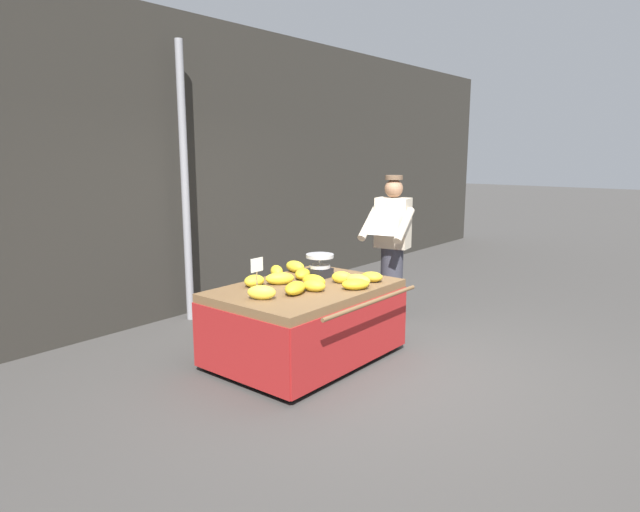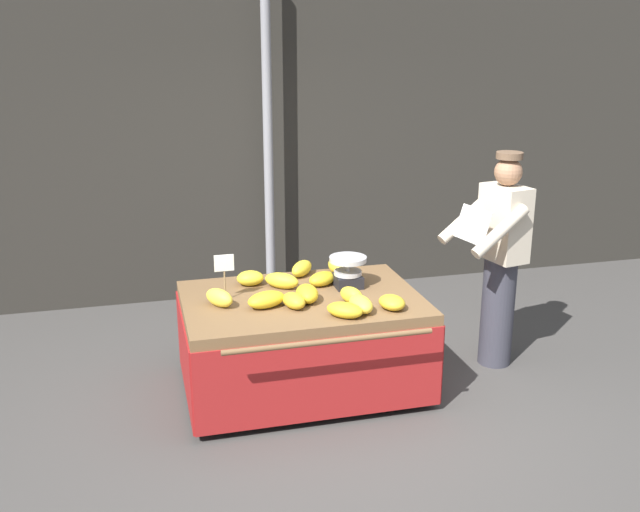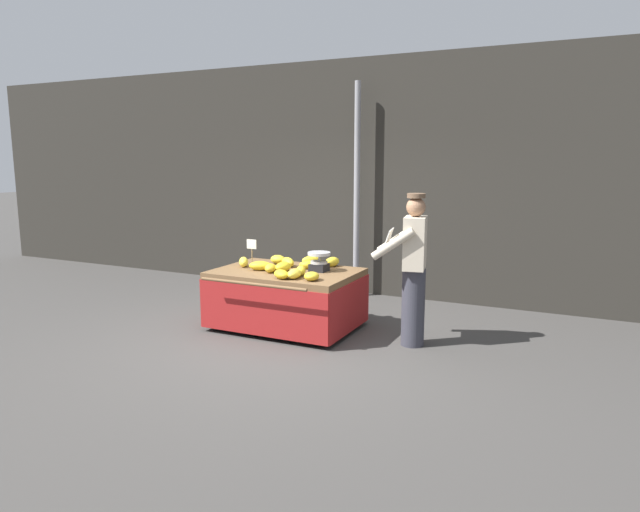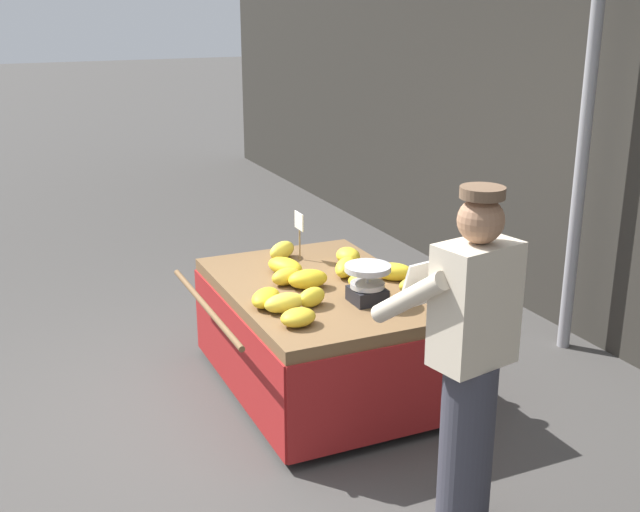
{
  "view_description": "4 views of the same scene",
  "coord_description": "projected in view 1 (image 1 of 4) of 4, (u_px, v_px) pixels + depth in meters",
  "views": [
    {
      "loc": [
        -4.0,
        -2.66,
        1.97
      ],
      "look_at": [
        0.13,
        0.72,
        0.97
      ],
      "focal_mm": 30.93,
      "sensor_mm": 36.0,
      "label": 1
    },
    {
      "loc": [
        -1.3,
        -4.13,
        2.56
      ],
      "look_at": [
        -0.05,
        0.62,
        1.04
      ],
      "focal_mm": 40.44,
      "sensor_mm": 36.0,
      "label": 2
    },
    {
      "loc": [
        3.2,
        -5.36,
        2.09
      ],
      "look_at": [
        0.33,
        0.55,
        0.96
      ],
      "focal_mm": 32.04,
      "sensor_mm": 36.0,
      "label": 3
    },
    {
      "loc": [
        4.19,
        -1.33,
        2.49
      ],
      "look_at": [
        0.13,
        0.5,
        1.04
      ],
      "focal_mm": 44.69,
      "sensor_mm": 36.0,
      "label": 4
    }
  ],
  "objects": [
    {
      "name": "banana_cart",
      "position": [
        305.0,
        306.0,
        5.22
      ],
      "size": [
        1.73,
        1.38,
        0.73
      ],
      "color": "brown",
      "rests_on": "ground"
    },
    {
      "name": "banana_bunch_4",
      "position": [
        303.0,
        274.0,
        5.47
      ],
      "size": [
        0.28,
        0.25,
        0.1
      ],
      "primitive_type": "ellipsoid",
      "rotation": [
        0.0,
        0.0,
        2.09
      ],
      "color": "gold",
      "rests_on": "banana_cart"
    },
    {
      "name": "weighing_scale",
      "position": [
        320.0,
        266.0,
        5.54
      ],
      "size": [
        0.28,
        0.28,
        0.23
      ],
      "color": "black",
      "rests_on": "banana_cart"
    },
    {
      "name": "banana_bunch_6",
      "position": [
        295.0,
        288.0,
        4.88
      ],
      "size": [
        0.32,
        0.25,
        0.11
      ],
      "primitive_type": "ellipsoid",
      "rotation": [
        0.0,
        0.0,
        1.94
      ],
      "color": "gold",
      "rests_on": "banana_cart"
    },
    {
      "name": "street_pole",
      "position": [
        185.0,
        185.0,
        6.33
      ],
      "size": [
        0.09,
        0.09,
        3.2
      ],
      "primitive_type": "cylinder",
      "color": "gray",
      "rests_on": "ground"
    },
    {
      "name": "price_sign",
      "position": [
        257.0,
        269.0,
        4.78
      ],
      "size": [
        0.14,
        0.01,
        0.34
      ],
      "color": "#997A51",
      "rests_on": "banana_cart"
    },
    {
      "name": "banana_bunch_8",
      "position": [
        342.0,
        277.0,
        5.29
      ],
      "size": [
        0.19,
        0.23,
        0.12
      ],
      "primitive_type": "ellipsoid",
      "rotation": [
        0.0,
        0.0,
        0.44
      ],
      "color": "yellow",
      "rests_on": "banana_cart"
    },
    {
      "name": "banana_bunch_12",
      "position": [
        277.0,
        271.0,
        5.56
      ],
      "size": [
        0.26,
        0.28,
        0.12
      ],
      "primitive_type": "ellipsoid",
      "rotation": [
        0.0,
        0.0,
        2.47
      ],
      "color": "yellow",
      "rests_on": "banana_cart"
    },
    {
      "name": "banana_bunch_2",
      "position": [
        314.0,
        286.0,
        4.98
      ],
      "size": [
        0.19,
        0.25,
        0.11
      ],
      "primitive_type": "ellipsoid",
      "rotation": [
        0.0,
        0.0,
        0.32
      ],
      "color": "gold",
      "rests_on": "banana_cart"
    },
    {
      "name": "vendor_person",
      "position": [
        392.0,
        248.0,
        6.4
      ],
      "size": [
        0.64,
        0.59,
        1.71
      ],
      "color": "#383842",
      "rests_on": "ground"
    },
    {
      "name": "banana_bunch_5",
      "position": [
        280.0,
        278.0,
        5.24
      ],
      "size": [
        0.29,
        0.27,
        0.12
      ],
      "primitive_type": "ellipsoid",
      "rotation": [
        0.0,
        0.0,
        0.87
      ],
      "color": "yellow",
      "rests_on": "banana_cart"
    },
    {
      "name": "back_wall",
      "position": [
        170.0,
        168.0,
        6.55
      ],
      "size": [
        16.0,
        0.24,
        3.57
      ],
      "primitive_type": "cube",
      "color": "#2D2B26",
      "rests_on": "ground"
    },
    {
      "name": "banana_bunch_7",
      "position": [
        314.0,
        281.0,
        5.13
      ],
      "size": [
        0.18,
        0.27,
        0.12
      ],
      "primitive_type": "ellipsoid",
      "rotation": [
        0.0,
        0.0,
        3.05
      ],
      "color": "gold",
      "rests_on": "banana_cart"
    },
    {
      "name": "banana_bunch_11",
      "position": [
        355.0,
        284.0,
        5.05
      ],
      "size": [
        0.29,
        0.28,
        0.1
      ],
      "primitive_type": "ellipsoid",
      "rotation": [
        0.0,
        0.0,
        0.86
      ],
      "color": "gold",
      "rests_on": "banana_cart"
    },
    {
      "name": "banana_bunch_3",
      "position": [
        372.0,
        277.0,
        5.36
      ],
      "size": [
        0.21,
        0.25,
        0.1
      ],
      "primitive_type": "ellipsoid",
      "rotation": [
        0.0,
        0.0,
        0.24
      ],
      "color": "gold",
      "rests_on": "banana_cart"
    },
    {
      "name": "banana_bunch_0",
      "position": [
        358.0,
        280.0,
        5.19
      ],
      "size": [
        0.17,
        0.27,
        0.11
      ],
      "primitive_type": "ellipsoid",
      "rotation": [
        0.0,
        0.0,
        0.1
      ],
      "color": "yellow",
      "rests_on": "banana_cart"
    },
    {
      "name": "banana_bunch_9",
      "position": [
        254.0,
        281.0,
        5.15
      ],
      "size": [
        0.22,
        0.17,
        0.11
      ],
      "primitive_type": "ellipsoid",
      "rotation": [
        0.0,
        0.0,
        1.5
      ],
      "color": "yellow",
      "rests_on": "banana_cart"
    },
    {
      "name": "ground_plane",
      "position": [
        371.0,
        370.0,
        5.06
      ],
      "size": [
        60.0,
        60.0,
        0.0
      ],
      "primitive_type": "plane",
      "color": "#423F3D"
    },
    {
      "name": "banana_bunch_1",
      "position": [
        262.0,
        292.0,
        4.7
      ],
      "size": [
        0.23,
        0.27,
        0.13
      ],
      "primitive_type": "ellipsoid",
      "rotation": [
        0.0,
        0.0,
        0.59
      ],
      "color": "yellow",
      "rests_on": "banana_cart"
    },
    {
      "name": "banana_bunch_10",
      "position": [
        295.0,
        267.0,
        5.78
      ],
      "size": [
        0.17,
        0.27,
        0.12
      ],
      "primitive_type": "ellipsoid",
      "rotation": [
        0.0,
        0.0,
        2.99
      ],
      "color": "yellow",
      "rests_on": "banana_cart"
    }
  ]
}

